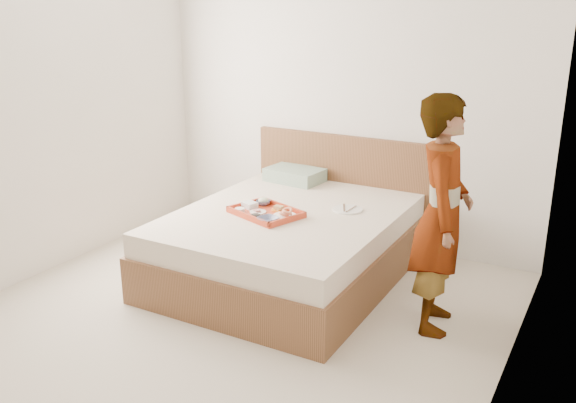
% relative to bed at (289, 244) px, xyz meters
% --- Properties ---
extents(ground, '(3.50, 4.00, 0.01)m').
position_rel_bed_xyz_m(ground, '(-0.01, -1.00, -0.27)').
color(ground, '#BDB0A0').
rests_on(ground, ground).
extents(wall_back, '(3.50, 0.01, 2.60)m').
position_rel_bed_xyz_m(wall_back, '(-0.01, 1.00, 1.04)').
color(wall_back, silver).
rests_on(wall_back, ground).
extents(wall_left, '(0.01, 4.00, 2.60)m').
position_rel_bed_xyz_m(wall_left, '(-1.76, -1.00, 1.04)').
color(wall_left, silver).
rests_on(wall_left, ground).
extents(wall_right, '(0.01, 4.00, 2.60)m').
position_rel_bed_xyz_m(wall_right, '(1.74, -1.00, 1.04)').
color(wall_right, silver).
rests_on(wall_right, ground).
extents(bed, '(1.65, 2.00, 0.53)m').
position_rel_bed_xyz_m(bed, '(0.00, 0.00, 0.00)').
color(bed, brown).
rests_on(bed, ground).
extents(headboard, '(1.65, 0.06, 0.95)m').
position_rel_bed_xyz_m(headboard, '(0.00, 0.97, 0.21)').
color(headboard, brown).
rests_on(headboard, ground).
extents(pillow, '(0.51, 0.38, 0.12)m').
position_rel_bed_xyz_m(pillow, '(-0.37, 0.78, 0.32)').
color(pillow, gray).
rests_on(pillow, bed).
extents(tray, '(0.60, 0.52, 0.05)m').
position_rel_bed_xyz_m(tray, '(-0.12, -0.14, 0.29)').
color(tray, red).
rests_on(tray, bed).
extents(prawn_plate, '(0.22, 0.22, 0.01)m').
position_rel_bed_xyz_m(prawn_plate, '(0.04, -0.14, 0.28)').
color(prawn_plate, white).
rests_on(prawn_plate, tray).
extents(navy_bowl_big, '(0.18, 0.18, 0.04)m').
position_rel_bed_xyz_m(navy_bowl_big, '(-0.00, -0.30, 0.30)').
color(navy_bowl_big, '#131947').
rests_on(navy_bowl_big, tray).
extents(sauce_dish, '(0.09, 0.09, 0.03)m').
position_rel_bed_xyz_m(sauce_dish, '(-0.12, -0.28, 0.29)').
color(sauce_dish, black).
rests_on(sauce_dish, tray).
extents(meat_plate, '(0.16, 0.16, 0.01)m').
position_rel_bed_xyz_m(meat_plate, '(-0.18, -0.16, 0.28)').
color(meat_plate, white).
rests_on(meat_plate, tray).
extents(bread_plate, '(0.16, 0.16, 0.01)m').
position_rel_bed_xyz_m(bread_plate, '(-0.06, -0.04, 0.28)').
color(bread_plate, orange).
rests_on(bread_plate, tray).
extents(salad_bowl, '(0.14, 0.14, 0.03)m').
position_rel_bed_xyz_m(salad_bowl, '(-0.24, 0.02, 0.30)').
color(salad_bowl, '#131947').
rests_on(salad_bowl, tray).
extents(plastic_tub, '(0.13, 0.12, 0.05)m').
position_rel_bed_xyz_m(plastic_tub, '(-0.29, -0.10, 0.30)').
color(plastic_tub, silver).
rests_on(plastic_tub, tray).
extents(cheese_round, '(0.09, 0.09, 0.03)m').
position_rel_bed_xyz_m(cheese_round, '(-0.31, -0.21, 0.29)').
color(cheese_round, white).
rests_on(cheese_round, tray).
extents(dinner_plate, '(0.26, 0.26, 0.01)m').
position_rel_bed_xyz_m(dinner_plate, '(0.38, 0.26, 0.27)').
color(dinner_plate, white).
rests_on(dinner_plate, bed).
extents(person, '(0.49, 0.63, 1.54)m').
position_rel_bed_xyz_m(person, '(1.22, -0.20, 0.51)').
color(person, silver).
rests_on(person, ground).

